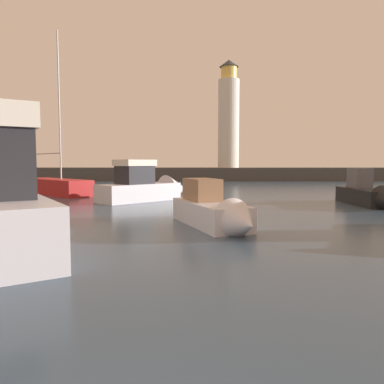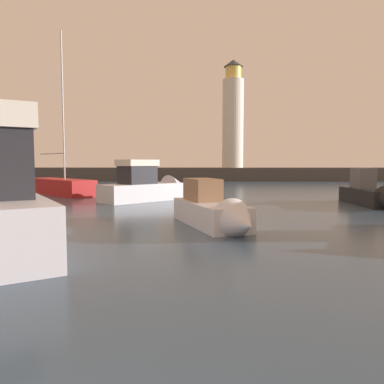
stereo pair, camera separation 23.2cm
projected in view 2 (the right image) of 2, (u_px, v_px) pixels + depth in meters
ground_plane at (178, 196)px, 29.09m from camera, size 220.00×220.00×0.00m
breakwater at (188, 174)px, 56.52m from camera, size 70.34×6.05×1.95m
lighthouse at (233, 117)px, 55.74m from camera, size 3.17×3.17×16.11m
motorboat_1 at (152, 187)px, 26.35m from camera, size 6.80×6.76×3.27m
motorboat_2 at (373, 195)px, 22.55m from camera, size 1.72×6.32×2.58m
motorboat_3 at (216, 212)px, 14.91m from camera, size 3.65×6.32×2.21m
sailboat_moored at (60, 186)px, 30.97m from camera, size 7.49×7.43×13.18m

